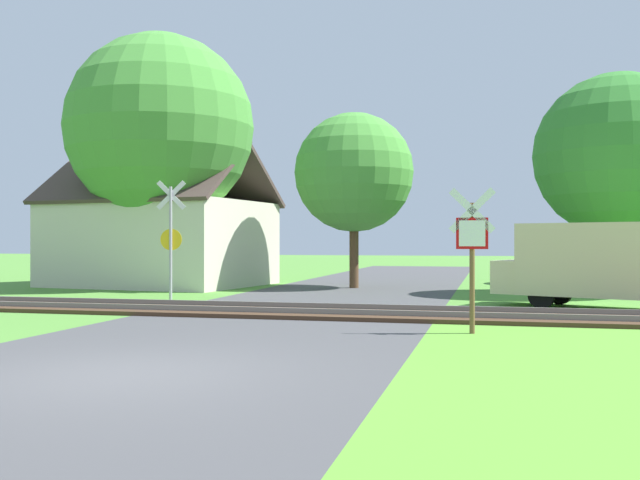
{
  "coord_description": "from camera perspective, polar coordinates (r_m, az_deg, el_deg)",
  "views": [
    {
      "loc": [
        4.75,
        -8.55,
        1.77
      ],
      "look_at": [
        0.5,
        9.07,
        1.8
      ],
      "focal_mm": 40.0,
      "sensor_mm": 36.0,
      "label": 1
    }
  ],
  "objects": [
    {
      "name": "tree_left",
      "position": [
        28.11,
        -12.67,
        8.73
      ],
      "size": [
        7.13,
        7.13,
        9.65
      ],
      "color": "#513823",
      "rests_on": "ground"
    },
    {
      "name": "mail_truck",
      "position": [
        19.95,
        21.43,
        -1.62
      ],
      "size": [
        5.24,
        3.56,
        2.24
      ],
      "rotation": [
        0.0,
        0.0,
        1.19
      ],
      "color": "beige",
      "rests_on": "ground"
    },
    {
      "name": "ground_plane",
      "position": [
        9.94,
        -15.51,
        -10.34
      ],
      "size": [
        160.0,
        160.0,
        0.0
      ],
      "primitive_type": "plane",
      "color": "#4C8433"
    },
    {
      "name": "tree_right",
      "position": [
        25.6,
        22.7,
        6.27
      ],
      "size": [
        5.42,
        5.42,
        7.32
      ],
      "color": "#513823",
      "rests_on": "ground"
    },
    {
      "name": "crossing_sign_far",
      "position": [
        21.55,
        -11.84,
        0.51
      ],
      "size": [
        0.86,
        0.21,
        3.58
      ],
      "rotation": [
        0.0,
        0.0,
        0.21
      ],
      "color": "#9E9EA5",
      "rests_on": "ground"
    },
    {
      "name": "tree_center",
      "position": [
        27.13,
        2.74,
        5.4
      ],
      "size": [
        4.52,
        4.52,
        6.64
      ],
      "color": "#513823",
      "rests_on": "ground"
    },
    {
      "name": "rail_track",
      "position": [
        17.37,
        -2.39,
        -5.75
      ],
      "size": [
        60.0,
        2.6,
        0.22
      ],
      "color": "#422D1E",
      "rests_on": "ground"
    },
    {
      "name": "house",
      "position": [
        29.34,
        -12.58,
        0.06
      ],
      "size": [
        8.86,
        7.59,
        5.69
      ],
      "rotation": [
        0.0,
        0.0,
        -0.14
      ],
      "color": "beige",
      "rests_on": "ground"
    },
    {
      "name": "road_asphalt",
      "position": [
        11.7,
        -10.69,
        -8.77
      ],
      "size": [
        7.05,
        80.0,
        0.01
      ],
      "primitive_type": "cube",
      "color": "#424244",
      "rests_on": "ground"
    },
    {
      "name": "tree_far",
      "position": [
        32.26,
        24.0,
        4.74
      ],
      "size": [
        4.58,
        4.58,
        6.79
      ],
      "color": "#513823",
      "rests_on": "ground"
    },
    {
      "name": "stop_sign_near",
      "position": [
        13.88,
        12.07,
        -0.57
      ],
      "size": [
        0.88,
        0.15,
        2.79
      ],
      "rotation": [
        0.0,
        0.0,
        3.16
      ],
      "color": "brown",
      "rests_on": "ground"
    }
  ]
}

